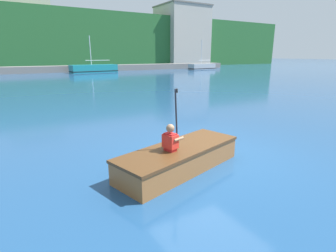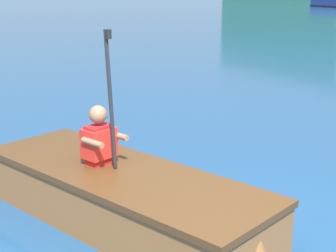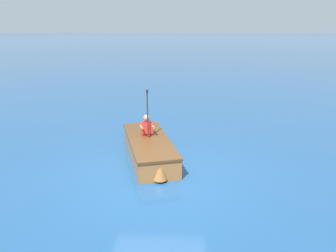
{
  "view_description": "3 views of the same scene",
  "coord_description": "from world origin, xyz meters",
  "px_view_note": "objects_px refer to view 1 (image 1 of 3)",
  "views": [
    {
      "loc": [
        -4.07,
        -4.75,
        2.43
      ],
      "look_at": [
        -1.17,
        0.2,
        0.87
      ],
      "focal_mm": 28.0,
      "sensor_mm": 36.0,
      "label": 1
    },
    {
      "loc": [
        2.76,
        -2.25,
        2.19
      ],
      "look_at": [
        -1.17,
        0.2,
        0.87
      ],
      "focal_mm": 55.0,
      "sensor_mm": 36.0,
      "label": 2
    },
    {
      "loc": [
        6.79,
        0.59,
        3.32
      ],
      "look_at": [
        -1.17,
        0.2,
        0.87
      ],
      "focal_mm": 35.0,
      "sensor_mm": 36.0,
      "label": 3
    }
  ],
  "objects_px": {
    "moored_boat_dock_west_inner": "(94,69)",
    "rowboat_foreground": "(181,156)",
    "moored_boat_dock_west_end": "(202,67)",
    "person_paddler": "(171,138)"
  },
  "relations": [
    {
      "from": "moored_boat_dock_west_end",
      "to": "moored_boat_dock_west_inner",
      "type": "distance_m",
      "value": 18.24
    },
    {
      "from": "rowboat_foreground",
      "to": "person_paddler",
      "type": "bearing_deg",
      "value": -164.24
    },
    {
      "from": "moored_boat_dock_west_inner",
      "to": "person_paddler",
      "type": "bearing_deg",
      "value": -102.47
    },
    {
      "from": "person_paddler",
      "to": "moored_boat_dock_west_end",
      "type": "bearing_deg",
      "value": 51.62
    },
    {
      "from": "moored_boat_dock_west_inner",
      "to": "rowboat_foreground",
      "type": "distance_m",
      "value": 34.62
    },
    {
      "from": "moored_boat_dock_west_end",
      "to": "person_paddler",
      "type": "distance_m",
      "value": 41.38
    },
    {
      "from": "moored_boat_dock_west_end",
      "to": "rowboat_foreground",
      "type": "height_order",
      "value": "moored_boat_dock_west_end"
    },
    {
      "from": "rowboat_foreground",
      "to": "person_paddler",
      "type": "relative_size",
      "value": 2.52
    },
    {
      "from": "moored_boat_dock_west_inner",
      "to": "rowboat_foreground",
      "type": "height_order",
      "value": "moored_boat_dock_west_inner"
    },
    {
      "from": "moored_boat_dock_west_end",
      "to": "person_paddler",
      "type": "xyz_separation_m",
      "value": [
        -25.69,
        -32.44,
        0.32
      ]
    }
  ]
}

